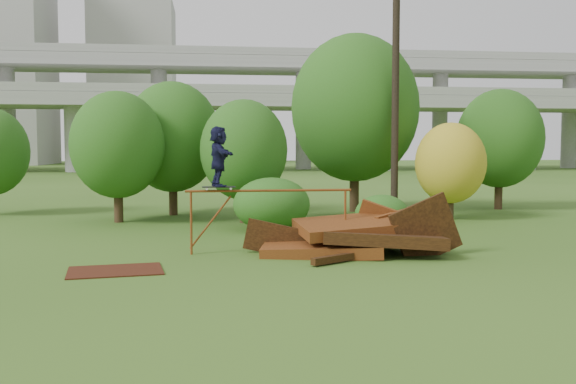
{
  "coord_description": "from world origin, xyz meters",
  "views": [
    {
      "loc": [
        -2.88,
        -14.97,
        2.8
      ],
      "look_at": [
        -0.8,
        2.0,
        1.6
      ],
      "focal_mm": 40.0,
      "sensor_mm": 36.0,
      "label": 1
    }
  ],
  "objects": [
    {
      "name": "building_right",
      "position": [
        -16.0,
        102.0,
        14.0
      ],
      "size": [
        14.0,
        14.0,
        28.0
      ],
      "primitive_type": "cube",
      "color": "#9E9E99",
      "rests_on": "ground"
    },
    {
      "name": "scrap_pile",
      "position": [
        0.91,
        1.38,
        0.43
      ],
      "size": [
        5.7,
        3.35,
        1.98
      ],
      "color": "#4B220D",
      "rests_on": "ground"
    },
    {
      "name": "utility_pole",
      "position": [
        4.3,
        9.38,
        5.47
      ],
      "size": [
        1.4,
        0.28,
        10.79
      ],
      "color": "black",
      "rests_on": "ground"
    },
    {
      "name": "tree_0",
      "position": [
        -6.26,
        9.41,
        2.88
      ],
      "size": [
        3.46,
        3.46,
        4.88
      ],
      "color": "black",
      "rests_on": "ground"
    },
    {
      "name": "flat_plate",
      "position": [
        -5.01,
        -0.3,
        0.01
      ],
      "size": [
        2.27,
        1.78,
        0.03
      ],
      "primitive_type": "cube",
      "rotation": [
        0.0,
        0.0,
        0.15
      ],
      "color": "#3C190C",
      "rests_on": "ground"
    },
    {
      "name": "tree_4",
      "position": [
        6.35,
        8.81,
        2.18
      ],
      "size": [
        2.71,
        2.71,
        3.75
      ],
      "color": "black",
      "rests_on": "ground"
    },
    {
      "name": "shrub_right",
      "position": [
        2.71,
        5.36,
        0.63
      ],
      "size": [
        1.77,
        1.62,
        1.25
      ],
      "primitive_type": "ellipsoid",
      "color": "#2A5015",
      "rests_on": "ground"
    },
    {
      "name": "shrub_left",
      "position": [
        -0.83,
        6.29,
        0.9
      ],
      "size": [
        2.59,
        2.39,
        1.79
      ],
      "primitive_type": "ellipsoid",
      "color": "#2A5015",
      "rests_on": "ground"
    },
    {
      "name": "tree_5",
      "position": [
        10.05,
        12.47,
        3.18
      ],
      "size": [
        3.84,
        3.84,
        5.4
      ],
      "color": "black",
      "rests_on": "ground"
    },
    {
      "name": "tree_2",
      "position": [
        -1.62,
        8.69,
        2.69
      ],
      "size": [
        3.23,
        3.23,
        4.56
      ],
      "color": "black",
      "rests_on": "ground"
    },
    {
      "name": "freeway_overpass",
      "position": [
        0.0,
        62.92,
        10.32
      ],
      "size": [
        160.0,
        15.0,
        13.7
      ],
      "color": "gray",
      "rests_on": "ground"
    },
    {
      "name": "tree_1",
      "position": [
        -4.38,
        11.76,
        3.21
      ],
      "size": [
        3.94,
        3.94,
        5.49
      ],
      "color": "black",
      "rests_on": "ground"
    },
    {
      "name": "grind_rail",
      "position": [
        -1.32,
        1.82,
        1.33
      ],
      "size": [
        4.4,
        0.13,
        1.69
      ],
      "color": "brown",
      "rests_on": "ground"
    },
    {
      "name": "tree_3",
      "position": [
        3.36,
        12.27,
        4.48
      ],
      "size": [
        5.52,
        5.52,
        7.65
      ],
      "color": "black",
      "rests_on": "ground"
    },
    {
      "name": "skater",
      "position": [
        -2.65,
        1.8,
        2.56
      ],
      "size": [
        0.75,
        1.52,
        1.57
      ],
      "primitive_type": "imported",
      "rotation": [
        0.0,
        0.0,
        1.77
      ],
      "color": "#131534",
      "rests_on": "skateboard"
    },
    {
      "name": "skateboard",
      "position": [
        -2.65,
        1.8,
        1.76
      ],
      "size": [
        0.87,
        0.25,
        0.09
      ],
      "rotation": [
        0.0,
        0.0,
        0.02
      ],
      "color": "black",
      "rests_on": "grind_rail"
    },
    {
      "name": "ground",
      "position": [
        0.0,
        0.0,
        0.0
      ],
      "size": [
        240.0,
        240.0,
        0.0
      ],
      "primitive_type": "plane",
      "color": "#2D5116",
      "rests_on": "ground"
    }
  ]
}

